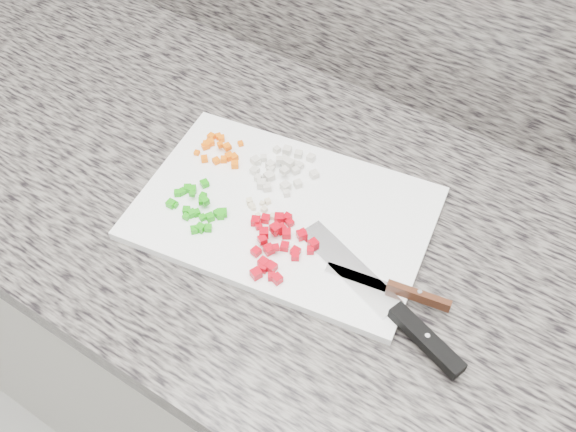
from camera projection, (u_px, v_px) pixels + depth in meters
name	position (u px, v px, depth m)	size (l,w,h in m)	color
cabinet	(327.00, 381.00, 1.25)	(3.92, 0.62, 0.86)	beige
countertop	(341.00, 243.00, 0.90)	(3.96, 0.64, 0.04)	#67615A
cutting_board	(284.00, 213.00, 0.90)	(0.40, 0.27, 0.01)	white
carrot_pile	(219.00, 150.00, 0.97)	(0.08, 0.07, 0.02)	#F76505
onion_pile	(281.00, 169.00, 0.94)	(0.10, 0.10, 0.02)	beige
green_pepper_pile	(198.00, 207.00, 0.89)	(0.09, 0.09, 0.02)	#199C0E
red_pepper_pile	(277.00, 242.00, 0.85)	(0.10, 0.11, 0.02)	#B50211
garlic_pile	(260.00, 207.00, 0.90)	(0.05, 0.04, 0.01)	beige
chef_knife	(398.00, 313.00, 0.79)	(0.27, 0.12, 0.02)	silver
paring_knife	(402.00, 291.00, 0.81)	(0.16, 0.04, 0.02)	silver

